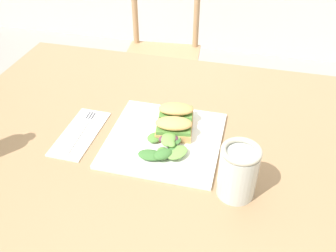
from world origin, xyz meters
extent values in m
cube|color=#997551|center=(-0.05, 0.08, 0.72)|extent=(1.13, 0.99, 0.03)
cube|color=tan|center=(-0.54, 0.51, 0.35)|extent=(0.07, 0.07, 0.71)
cube|color=tan|center=(0.45, 0.51, 0.35)|extent=(0.07, 0.07, 0.71)
cylinder|color=tan|center=(-0.41, 0.91, 0.21)|extent=(0.03, 0.03, 0.43)
cylinder|color=tan|center=(-0.07, 0.94, 0.21)|extent=(0.03, 0.03, 0.43)
cylinder|color=tan|center=(-0.44, 1.25, 0.21)|extent=(0.03, 0.03, 0.43)
cylinder|color=tan|center=(-0.10, 1.28, 0.21)|extent=(0.03, 0.03, 0.43)
cube|color=tan|center=(-0.26, 1.10, 0.44)|extent=(0.44, 0.44, 0.02)
cylinder|color=tan|center=(-0.44, 1.26, 0.66)|extent=(0.03, 0.03, 0.42)
cylinder|color=tan|center=(-0.11, 1.29, 0.66)|extent=(0.03, 0.03, 0.42)
cube|color=white|center=(0.02, 0.11, 0.74)|extent=(0.30, 0.30, 0.01)
cube|color=tan|center=(0.04, 0.12, 0.76)|extent=(0.10, 0.07, 0.02)
cube|color=#518438|center=(0.04, 0.12, 0.78)|extent=(0.10, 0.08, 0.01)
ellipsoid|color=tan|center=(0.04, 0.12, 0.79)|extent=(0.10, 0.07, 0.02)
cube|color=tan|center=(0.04, 0.18, 0.76)|extent=(0.10, 0.07, 0.02)
cube|color=#518438|center=(0.03, 0.19, 0.78)|extent=(0.10, 0.08, 0.01)
ellipsoid|color=tan|center=(0.04, 0.18, 0.79)|extent=(0.10, 0.07, 0.02)
ellipsoid|color=#3D7033|center=(0.06, 0.05, 0.76)|extent=(0.03, 0.04, 0.02)
ellipsoid|color=#3D7033|center=(0.05, 0.08, 0.77)|extent=(0.05, 0.05, 0.01)
ellipsoid|color=#3D7033|center=(0.04, 0.03, 0.77)|extent=(0.06, 0.06, 0.02)
ellipsoid|color=#602D47|center=(0.04, 0.08, 0.77)|extent=(0.06, 0.05, 0.02)
ellipsoid|color=#6B9E47|center=(0.04, 0.08, 0.77)|extent=(0.04, 0.06, 0.02)
ellipsoid|color=#6B9E47|center=(0.05, 0.07, 0.77)|extent=(0.04, 0.05, 0.01)
ellipsoid|color=#518438|center=(0.04, 0.03, 0.76)|extent=(0.05, 0.05, 0.01)
ellipsoid|color=#6B9E47|center=(0.05, 0.09, 0.77)|extent=(0.05, 0.04, 0.01)
ellipsoid|color=#518438|center=(0.00, 0.09, 0.76)|extent=(0.05, 0.05, 0.01)
ellipsoid|color=#6B9E47|center=(0.07, 0.04, 0.76)|extent=(0.07, 0.07, 0.01)
ellipsoid|color=#3D7033|center=(0.01, 0.02, 0.76)|extent=(0.06, 0.04, 0.01)
cube|color=silver|center=(-0.21, 0.08, 0.74)|extent=(0.10, 0.22, 0.00)
cube|color=silver|center=(-0.21, 0.06, 0.75)|extent=(0.02, 0.14, 0.00)
cube|color=silver|center=(-0.21, 0.15, 0.75)|extent=(0.03, 0.05, 0.00)
cube|color=#38383D|center=(-0.20, 0.16, 0.75)|extent=(0.00, 0.03, 0.00)
cube|color=#38383D|center=(-0.21, 0.16, 0.75)|extent=(0.00, 0.03, 0.00)
cube|color=#38383D|center=(-0.22, 0.16, 0.75)|extent=(0.00, 0.03, 0.00)
cylinder|color=#995623|center=(0.22, -0.03, 0.79)|extent=(0.08, 0.08, 0.09)
cylinder|color=silver|center=(0.22, -0.03, 0.80)|extent=(0.09, 0.09, 0.12)
torus|color=#B7B29E|center=(0.22, -0.03, 0.86)|extent=(0.09, 0.09, 0.01)
camera|label=1|loc=(0.21, -0.62, 1.37)|focal=39.35mm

